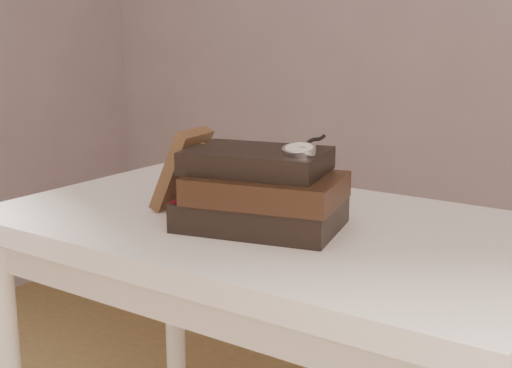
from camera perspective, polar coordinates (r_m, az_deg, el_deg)
The scene contains 5 objects.
table at distance 1.26m, azimuth 0.99°, elevation -6.89°, with size 1.00×0.60×0.75m.
book_stack at distance 1.16m, azimuth 0.48°, elevation -0.66°, with size 0.31×0.24×0.13m.
journal at distance 1.29m, azimuth -6.23°, elevation 1.26°, with size 0.02×0.10×0.16m, color #3B2616.
pocket_watch at distance 1.11m, azimuth 3.72°, elevation 2.93°, with size 0.07×0.16×0.02m.
eyeglasses at distance 1.28m, azimuth -2.12°, elevation 1.20°, with size 0.14×0.15×0.05m.
Camera 1 is at (0.65, -0.64, 1.09)m, focal length 47.86 mm.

